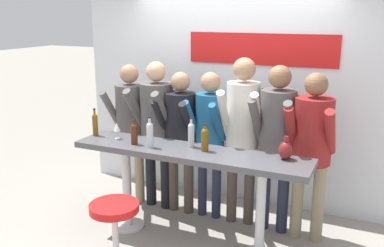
{
  "coord_description": "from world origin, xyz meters",
  "views": [
    {
      "loc": [
        1.69,
        -3.62,
        2.31
      ],
      "look_at": [
        0.0,
        0.08,
        1.24
      ],
      "focal_mm": 40.0,
      "sensor_mm": 36.0,
      "label": 1
    }
  ],
  "objects": [
    {
      "name": "tasting_table",
      "position": [
        0.0,
        0.0,
        0.82
      ],
      "size": [
        2.41,
        0.51,
        0.99
      ],
      "color": "#4C4C51",
      "rests_on": "ground_plane"
    },
    {
      "name": "wine_bottle_3",
      "position": [
        -1.14,
        0.03,
        1.13
      ],
      "size": [
        0.06,
        0.06,
        0.3
      ],
      "color": "brown",
      "rests_on": "tasting_table"
    },
    {
      "name": "person_center",
      "position": [
        -0.03,
        0.6,
        1.05
      ],
      "size": [
        0.39,
        0.51,
        1.68
      ],
      "rotation": [
        0.0,
        0.0,
        -0.02
      ],
      "color": "#23283D",
      "rests_on": "ground_plane"
    },
    {
      "name": "person_center_left",
      "position": [
        -0.38,
        0.58,
        1.03
      ],
      "size": [
        0.43,
        0.52,
        1.67
      ],
      "rotation": [
        0.0,
        0.0,
        0.01
      ],
      "color": "#473D33",
      "rests_on": "ground_plane"
    },
    {
      "name": "person_left",
      "position": [
        -0.69,
        0.6,
        1.09
      ],
      "size": [
        0.48,
        0.58,
        1.77
      ],
      "rotation": [
        0.0,
        0.0,
        -0.05
      ],
      "color": "black",
      "rests_on": "ground_plane"
    },
    {
      "name": "wine_bottle_4",
      "position": [
        -0.58,
        -0.06,
        1.11
      ],
      "size": [
        0.07,
        0.07,
        0.26
      ],
      "color": "#4C1E0F",
      "rests_on": "tasting_table"
    },
    {
      "name": "bar_stool",
      "position": [
        -0.42,
        -0.7,
        0.42
      ],
      "size": [
        0.47,
        0.47,
        0.63
      ],
      "color": "silver",
      "rests_on": "ground_plane"
    },
    {
      "name": "wine_bottle_0",
      "position": [
        -0.39,
        -0.08,
        1.14
      ],
      "size": [
        0.07,
        0.07,
        0.32
      ],
      "color": "#B7BCC1",
      "rests_on": "tasting_table"
    },
    {
      "name": "back_wall",
      "position": [
        0.0,
        1.26,
        1.4
      ],
      "size": [
        4.01,
        0.12,
        2.78
      ],
      "color": "silver",
      "rests_on": "ground_plane"
    },
    {
      "name": "person_far_left",
      "position": [
        -1.06,
        0.6,
        1.06
      ],
      "size": [
        0.42,
        0.53,
        1.71
      ],
      "rotation": [
        0.0,
        0.0,
        -0.0
      ],
      "color": "gray",
      "rests_on": "ground_plane"
    },
    {
      "name": "person_right",
      "position": [
        0.73,
        0.58,
        1.12
      ],
      "size": [
        0.45,
        0.57,
        1.8
      ],
      "rotation": [
        0.0,
        0.0,
        -0.04
      ],
      "color": "#23283D",
      "rests_on": "ground_plane"
    },
    {
      "name": "wine_glass_0",
      "position": [
        -0.85,
        0.03,
        1.12
      ],
      "size": [
        0.07,
        0.07,
        0.18
      ],
      "color": "silver",
      "rests_on": "tasting_table"
    },
    {
      "name": "person_far_right",
      "position": [
        1.09,
        0.55,
        1.08
      ],
      "size": [
        0.46,
        0.56,
        1.75
      ],
      "rotation": [
        0.0,
        0.0,
        -0.01
      ],
      "color": "gray",
      "rests_on": "ground_plane"
    },
    {
      "name": "person_center_right",
      "position": [
        0.35,
        0.61,
        1.16
      ],
      "size": [
        0.47,
        0.6,
        1.85
      ],
      "rotation": [
        0.0,
        0.0,
        0.13
      ],
      "color": "#473D33",
      "rests_on": "ground_plane"
    },
    {
      "name": "ground_plane",
      "position": [
        0.0,
        0.0,
        0.0
      ],
      "size": [
        40.0,
        40.0,
        0.0
      ],
      "primitive_type": "plane",
      "color": "gray"
    },
    {
      "name": "decorative_vase",
      "position": [
        0.92,
        0.12,
        1.08
      ],
      "size": [
        0.13,
        0.13,
        0.22
      ],
      "color": "maroon",
      "rests_on": "tasting_table"
    },
    {
      "name": "wine_bottle_1",
      "position": [
        -0.02,
        0.1,
        1.13
      ],
      "size": [
        0.06,
        0.06,
        0.31
      ],
      "color": "#B7BCC1",
      "rests_on": "tasting_table"
    },
    {
      "name": "wine_bottle_2",
      "position": [
        0.16,
        0.04,
        1.12
      ],
      "size": [
        0.07,
        0.07,
        0.27
      ],
      "color": "brown",
      "rests_on": "tasting_table"
    }
  ]
}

